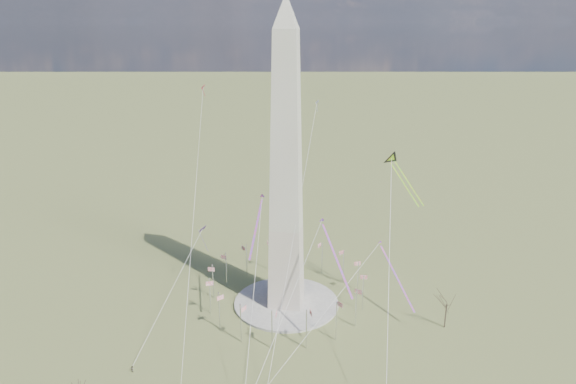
# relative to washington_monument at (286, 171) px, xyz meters

# --- Properties ---
(ground) EXTENTS (2000.00, 2000.00, 0.00)m
(ground) POSITION_rel_washington_monument_xyz_m (0.00, 0.00, -47.95)
(ground) COLOR #556231
(ground) RESTS_ON ground
(plaza) EXTENTS (36.00, 36.00, 0.80)m
(plaza) POSITION_rel_washington_monument_xyz_m (0.00, 0.00, -47.55)
(plaza) COLOR #B4AFA5
(plaza) RESTS_ON ground
(washington_monument) EXTENTS (15.56, 15.56, 100.00)m
(washington_monument) POSITION_rel_washington_monument_xyz_m (0.00, 0.00, 0.00)
(washington_monument) COLOR #BFB4A0
(washington_monument) RESTS_ON plaza
(flagpole_ring) EXTENTS (54.40, 54.40, 13.00)m
(flagpole_ring) POSITION_rel_washington_monument_xyz_m (-0.00, -0.00, -40.68)
(flagpole_ring) COLOR silver
(flagpole_ring) RESTS_ON ground
(tree_near) EXTENTS (7.27, 7.27, 12.72)m
(tree_near) POSITION_rel_washington_monument_xyz_m (52.22, -5.98, -38.88)
(tree_near) COLOR #483D2B
(tree_near) RESTS_ON ground
(person_west) EXTENTS (1.08, 0.99, 1.80)m
(person_west) POSITION_rel_washington_monument_xyz_m (-36.49, -42.61, -47.06)
(person_west) COLOR gray
(person_west) RESTS_ON ground
(kite_delta_black) EXTENTS (14.06, 16.87, 14.82)m
(kite_delta_black) POSITION_rel_washington_monument_xyz_m (33.81, 13.82, 0.77)
(kite_delta_black) COLOR black
(kite_delta_black) RESTS_ON ground
(kite_diamond_purple) EXTENTS (2.95, 3.68, 10.76)m
(kite_diamond_purple) POSITION_rel_washington_monument_xyz_m (-31.52, 7.88, -26.26)
(kite_diamond_purple) COLOR #371664
(kite_diamond_purple) RESTS_ON ground
(kite_streamer_left) EXTENTS (12.11, 21.03, 15.89)m
(kite_streamer_left) POSITION_rel_washington_monument_xyz_m (16.12, -15.43, -18.02)
(kite_streamer_left) COLOR #FA3727
(kite_streamer_left) RESTS_ON ground
(kite_streamer_mid) EXTENTS (1.87, 20.03, 13.76)m
(kite_streamer_mid) POSITION_rel_washington_monument_xyz_m (-6.87, -11.49, -12.22)
(kite_streamer_mid) COLOR #FA3727
(kite_streamer_mid) RESTS_ON ground
(kite_streamer_right) EXTENTS (12.84, 20.66, 15.89)m
(kite_streamer_right) POSITION_rel_washington_monument_xyz_m (34.90, 5.09, -32.99)
(kite_streamer_right) COLOR #FA3727
(kite_streamer_right) RESTS_ON ground
(kite_small_red) EXTENTS (1.48, 2.19, 4.65)m
(kite_small_red) POSITION_rel_washington_monument_xyz_m (-39.58, 40.85, 20.24)
(kite_small_red) COLOR red
(kite_small_red) RESTS_ON ground
(kite_small_white) EXTENTS (1.38, 1.71, 4.50)m
(kite_small_white) POSITION_rel_washington_monument_xyz_m (5.12, 41.37, 15.26)
(kite_small_white) COLOR silver
(kite_small_white) RESTS_ON ground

